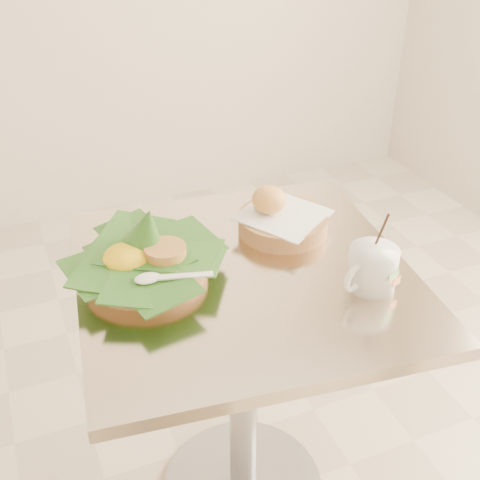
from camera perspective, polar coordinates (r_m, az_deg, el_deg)
name	(u,v)px	position (r m, az deg, el deg)	size (l,w,h in m)	color
cafe_table	(243,348)	(1.43, 0.33, -10.16)	(0.78, 0.78, 0.75)	gray
rice_basket	(144,256)	(1.27, -9.06, -1.48)	(0.33, 0.33, 0.16)	#AA7E49
bread_basket	(281,219)	(1.41, 3.87, 2.04)	(0.25, 0.25, 0.11)	#AA7E49
coffee_mug	(372,267)	(1.24, 12.38, -2.56)	(0.14, 0.10, 0.17)	white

